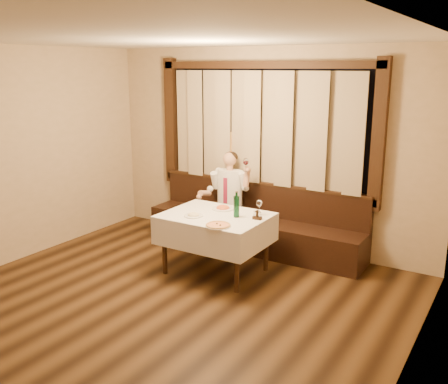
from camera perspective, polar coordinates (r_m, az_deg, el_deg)
The scene contains 10 objects.
room at distance 5.39m, azimuth -5.18°, elevation 3.09°, with size 5.01×6.01×2.81m.
banquette at distance 7.13m, azimuth 3.47°, elevation -4.00°, with size 3.20×0.61×0.94m.
dining_table at distance 6.18m, azimuth -0.97°, elevation -3.53°, with size 1.27×0.97×0.76m.
pizza at distance 5.70m, azimuth -0.68°, elevation -3.82°, with size 0.30×0.30×0.03m.
pasta_red at distance 6.36m, azimuth -0.13°, elevation -1.66°, with size 0.28×0.28×0.10m.
pasta_cream at distance 6.08m, azimuth -3.52°, elevation -2.50°, with size 0.23×0.23×0.08m.
green_bottle at distance 6.01m, azimuth 1.43°, elevation -1.63°, with size 0.07×0.07×0.32m.
table_wine_glass at distance 6.11m, azimuth 4.05°, elevation -1.36°, with size 0.07×0.07×0.19m.
cruet_caddy at distance 5.96m, azimuth 3.81°, elevation -2.76°, with size 0.11×0.06×0.12m.
seated_man at distance 7.10m, azimuth 0.41°, elevation 0.04°, with size 0.73×0.55×1.36m.
Camera 1 is at (3.17, -3.26, 2.53)m, focal length 40.00 mm.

